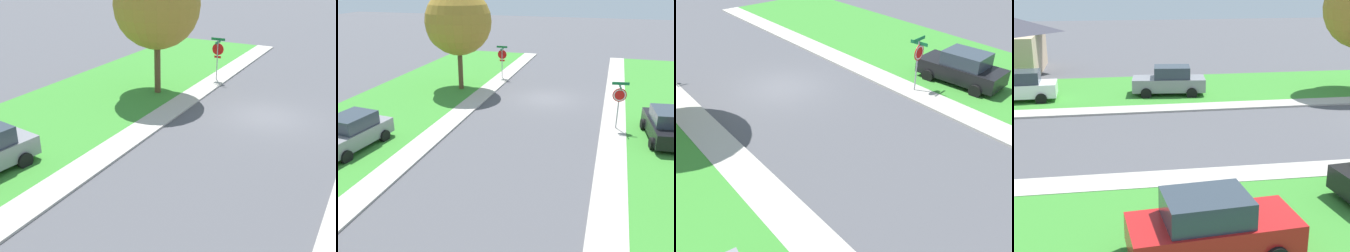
# 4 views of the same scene
# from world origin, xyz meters

# --- Properties ---
(ground_plane) EXTENTS (120.00, 120.00, 0.00)m
(ground_plane) POSITION_xyz_m (0.00, 0.00, 0.00)
(ground_plane) COLOR #4C4C51
(sidewalk_east) EXTENTS (1.40, 56.00, 0.10)m
(sidewalk_east) POSITION_xyz_m (4.70, 12.00, 0.05)
(sidewalk_east) COLOR #ADA89E
(sidewalk_east) RESTS_ON ground
(sidewalk_west) EXTENTS (1.40, 56.00, 0.10)m
(sidewalk_west) POSITION_xyz_m (-4.70, 12.00, 0.05)
(sidewalk_west) COLOR #ADA89E
(sidewalk_west) RESTS_ON ground
(stop_sign_near_corner) EXTENTS (0.92, 0.92, 2.77)m
(stop_sign_near_corner) POSITION_xyz_m (4.69, -4.69, 1.88)
(stop_sign_near_corner) COLOR #9E9EA3
(stop_sign_near_corner) RESTS_ON ground
(stop_sign_far_corner) EXTENTS (0.91, 0.91, 2.77)m
(stop_sign_far_corner) POSITION_xyz_m (-4.83, 4.60, 1.89)
(stop_sign_far_corner) COLOR #9E9EA3
(stop_sign_far_corner) RESTS_ON ground
(car_grey_near_corner) EXTENTS (2.40, 4.48, 1.76)m
(car_grey_near_corner) POSITION_xyz_m (7.84, 10.88, 0.87)
(car_grey_near_corner) COLOR gray
(car_grey_near_corner) RESTS_ON ground
(car_black_driveway_right) EXTENTS (2.40, 4.47, 1.76)m
(car_black_driveway_right) POSITION_xyz_m (-7.35, 5.47, 0.87)
(car_black_driveway_right) COLOR black
(car_black_driveway_right) RESTS_ON ground
(tree_sidewalk_near) EXTENTS (5.20, 4.84, 7.51)m
(tree_sidewalk_near) POSITION_xyz_m (7.04, -0.78, 4.93)
(tree_sidewalk_near) COLOR brown
(tree_sidewalk_near) RESTS_ON ground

